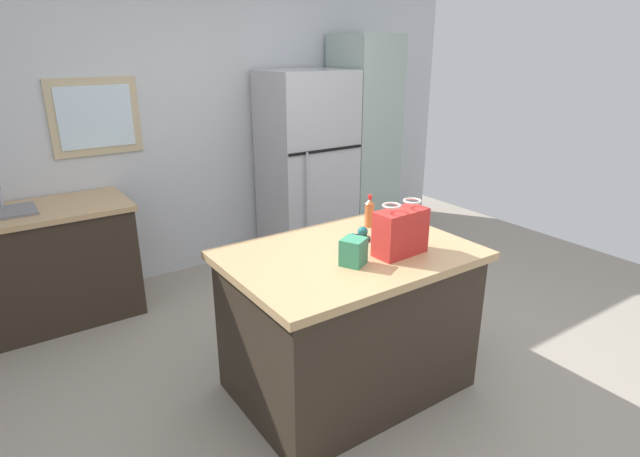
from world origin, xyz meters
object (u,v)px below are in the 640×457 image
(small_box, at_px, (353,252))
(bottle, at_px, (369,213))
(refrigerator, at_px, (307,167))
(ear_defenders, at_px, (358,236))
(shopping_bag, at_px, (401,232))
(tall_cabinet, at_px, (363,144))
(kitchen_island, at_px, (348,321))

(small_box, height_order, bottle, bottle)
(refrigerator, height_order, ear_defenders, refrigerator)
(shopping_bag, relative_size, bottle, 1.48)
(shopping_bag, bearing_deg, bottle, 71.32)
(refrigerator, distance_m, shopping_bag, 2.24)
(small_box, bearing_deg, shopping_bag, -5.57)
(tall_cabinet, bearing_deg, ear_defenders, -129.56)
(kitchen_island, height_order, shopping_bag, shopping_bag)
(tall_cabinet, distance_m, small_box, 2.71)
(shopping_bag, bearing_deg, refrigerator, 70.38)
(shopping_bag, bearing_deg, small_box, 174.43)
(small_box, height_order, ear_defenders, small_box)
(small_box, relative_size, ear_defenders, 0.73)
(refrigerator, height_order, shopping_bag, refrigerator)
(small_box, bearing_deg, ear_defenders, 47.84)
(tall_cabinet, bearing_deg, refrigerator, -179.98)
(kitchen_island, distance_m, refrigerator, 2.20)
(shopping_bag, relative_size, small_box, 2.13)
(tall_cabinet, xyz_separation_m, small_box, (-1.74, -2.08, -0.08))
(kitchen_island, height_order, refrigerator, refrigerator)
(shopping_bag, bearing_deg, ear_defenders, 101.44)
(kitchen_island, height_order, small_box, small_box)
(shopping_bag, height_order, ear_defenders, shopping_bag)
(shopping_bag, xyz_separation_m, ear_defenders, (-0.06, 0.30, -0.11))
(kitchen_island, distance_m, ear_defenders, 0.51)
(bottle, bearing_deg, refrigerator, 70.13)
(kitchen_island, bearing_deg, shopping_bag, -40.95)
(small_box, bearing_deg, tall_cabinet, 50.09)
(shopping_bag, height_order, small_box, shopping_bag)
(refrigerator, bearing_deg, small_box, -116.96)
(small_box, bearing_deg, kitchen_island, 58.07)
(refrigerator, distance_m, tall_cabinet, 0.70)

